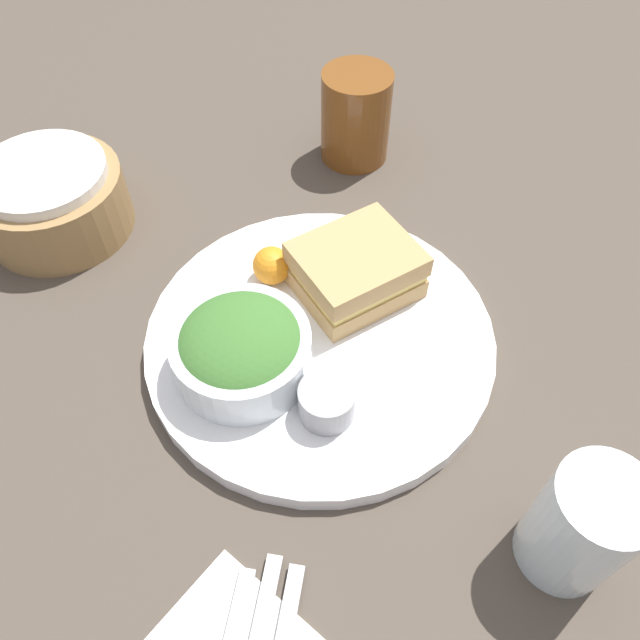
% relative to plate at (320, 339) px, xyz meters
% --- Properties ---
extents(ground_plane, '(4.00, 4.00, 0.00)m').
position_rel_plate_xyz_m(ground_plane, '(0.00, 0.00, -0.01)').
color(ground_plane, '#4C4238').
extents(plate, '(0.33, 0.33, 0.02)m').
position_rel_plate_xyz_m(plate, '(0.00, 0.00, 0.00)').
color(plate, white).
rests_on(plate, ground_plane).
extents(sandwich, '(0.13, 0.12, 0.05)m').
position_rel_plate_xyz_m(sandwich, '(0.06, 0.01, 0.04)').
color(sandwich, tan).
rests_on(sandwich, plate).
extents(salad_bowl, '(0.12, 0.12, 0.06)m').
position_rel_plate_xyz_m(salad_bowl, '(-0.07, 0.03, 0.04)').
color(salad_bowl, white).
rests_on(salad_bowl, plate).
extents(dressing_cup, '(0.05, 0.05, 0.03)m').
position_rel_plate_xyz_m(dressing_cup, '(-0.06, -0.06, 0.03)').
color(dressing_cup, '#99999E').
rests_on(dressing_cup, plate).
extents(orange_wedge, '(0.04, 0.04, 0.04)m').
position_rel_plate_xyz_m(orange_wedge, '(0.02, 0.08, 0.03)').
color(orange_wedge, orange).
rests_on(orange_wedge, plate).
extents(drink_glass, '(0.08, 0.08, 0.11)m').
position_rel_plate_xyz_m(drink_glass, '(0.26, 0.15, 0.04)').
color(drink_glass, brown).
rests_on(drink_glass, ground_plane).
extents(bread_basket, '(0.16, 0.16, 0.08)m').
position_rel_plate_xyz_m(bread_basket, '(-0.06, 0.33, 0.03)').
color(bread_basket, '#997547').
rests_on(bread_basket, ground_plane).
extents(water_glass, '(0.07, 0.07, 0.11)m').
position_rel_plate_xyz_m(water_glass, '(-0.04, -0.27, 0.05)').
color(water_glass, silver).
rests_on(water_glass, ground_plane).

